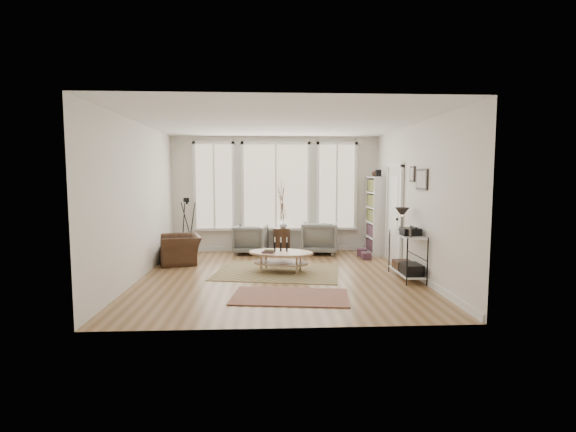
{
  "coord_description": "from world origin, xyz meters",
  "views": [
    {
      "loc": [
        -0.23,
        -7.83,
        1.91
      ],
      "look_at": [
        0.2,
        0.6,
        1.1
      ],
      "focal_mm": 26.0,
      "sensor_mm": 36.0,
      "label": 1
    }
  ],
  "objects": [
    {
      "name": "low_shelf",
      "position": [
        2.38,
        -0.3,
        0.51
      ],
      "size": [
        0.38,
        1.08,
        1.3
      ],
      "color": "white",
      "rests_on": "ground"
    },
    {
      "name": "book_stack_far",
      "position": [
        2.05,
        1.53,
        0.08
      ],
      "size": [
        0.2,
        0.25,
        0.16
      ],
      "primitive_type": "cube",
      "rotation": [
        0.0,
        0.0,
        0.01
      ],
      "color": "maroon",
      "rests_on": "ground"
    },
    {
      "name": "vase",
      "position": [
        0.18,
        2.45,
        0.73
      ],
      "size": [
        0.27,
        0.27,
        0.22
      ],
      "primitive_type": "imported",
      "rotation": [
        0.0,
        0.0,
        -0.32
      ],
      "color": "silver",
      "rests_on": "side_table"
    },
    {
      "name": "armchair_right",
      "position": [
        1.07,
        2.3,
        0.4
      ],
      "size": [
        0.99,
        1.01,
        0.79
      ],
      "primitive_type": "imported",
      "rotation": [
        0.0,
        0.0,
        2.96
      ],
      "color": "gray",
      "rests_on": "ground"
    },
    {
      "name": "room",
      "position": [
        0.02,
        0.03,
        1.43
      ],
      "size": [
        5.5,
        5.54,
        2.9
      ],
      "color": "#9A744D",
      "rests_on": "ground"
    },
    {
      "name": "book_stack_near",
      "position": [
        2.05,
        1.94,
        0.09
      ],
      "size": [
        0.29,
        0.33,
        0.18
      ],
      "primitive_type": "cube",
      "rotation": [
        0.0,
        0.0,
        -0.32
      ],
      "color": "maroon",
      "rests_on": "ground"
    },
    {
      "name": "wall_art",
      "position": [
        2.58,
        -0.27,
        1.88
      ],
      "size": [
        0.04,
        0.88,
        0.44
      ],
      "color": "black",
      "rests_on": "ground"
    },
    {
      "name": "armchair_left",
      "position": [
        -0.63,
        2.37,
        0.36
      ],
      "size": [
        0.89,
        0.91,
        0.72
      ],
      "primitive_type": "imported",
      "rotation": [
        0.0,
        0.0,
        2.96
      ],
      "color": "gray",
      "rests_on": "ground"
    },
    {
      "name": "accent_chair",
      "position": [
        -2.14,
        1.29,
        0.31
      ],
      "size": [
        1.16,
        1.08,
        0.62
      ],
      "primitive_type": "imported",
      "rotation": [
        0.0,
        0.0,
        -1.27
      ],
      "color": "#3B2416",
      "rests_on": "ground"
    },
    {
      "name": "tripod_camera",
      "position": [
        -2.11,
        2.06,
        0.65
      ],
      "size": [
        0.49,
        0.49,
        1.4
      ],
      "color": "black",
      "rests_on": "ground"
    },
    {
      "name": "door",
      "position": [
        2.57,
        1.15,
        1.12
      ],
      "size": [
        0.09,
        1.06,
        2.22
      ],
      "color": "silver",
      "rests_on": "ground"
    },
    {
      "name": "bay_window",
      "position": [
        0.0,
        2.71,
        1.61
      ],
      "size": [
        4.14,
        0.12,
        2.24
      ],
      "color": "tan",
      "rests_on": "ground"
    },
    {
      "name": "rug_main",
      "position": [
        -0.02,
        0.36,
        0.01
      ],
      "size": [
        2.68,
        2.19,
        0.01
      ],
      "primitive_type": "cube",
      "rotation": [
        0.0,
        0.0,
        -0.17
      ],
      "color": "brown",
      "rests_on": "ground"
    },
    {
      "name": "rug_runner",
      "position": [
        0.13,
        -1.4,
        0.01
      ],
      "size": [
        1.95,
        1.24,
        0.01
      ],
      "primitive_type": "cube",
      "rotation": [
        0.0,
        0.0,
        -0.13
      ],
      "color": "brown",
      "rests_on": "ground"
    },
    {
      "name": "bookcase",
      "position": [
        2.44,
        2.23,
        0.96
      ],
      "size": [
        0.31,
        0.85,
        2.06
      ],
      "color": "white",
      "rests_on": "ground"
    },
    {
      "name": "side_table",
      "position": [
        0.13,
        2.45,
        0.84
      ],
      "size": [
        0.41,
        0.41,
        1.74
      ],
      "color": "#3B2416",
      "rests_on": "ground"
    },
    {
      "name": "coffee_table",
      "position": [
        0.04,
        0.35,
        0.32
      ],
      "size": [
        1.45,
        1.11,
        0.59
      ],
      "color": "tan",
      "rests_on": "ground"
    }
  ]
}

